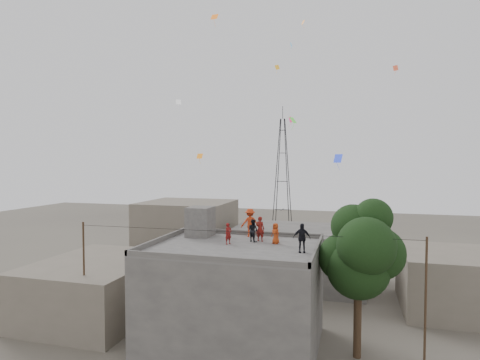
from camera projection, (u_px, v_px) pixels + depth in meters
The scene contains 18 objects.
ground at pixel (234, 345), 24.43m from camera, with size 140.00×140.00×0.00m, color #4E4840.
main_building at pixel (234, 296), 24.29m from camera, with size 10.00×8.00×6.10m.
parapet at pixel (234, 244), 24.15m from camera, with size 10.00×8.00×0.30m.
stair_head_box at pixel (200, 221), 27.48m from camera, with size 1.60×1.80×2.00m, color #4E4C49.
neighbor_west at pixel (98, 288), 29.26m from camera, with size 8.00×10.00×4.00m, color #6A6154.
neighbor_north at pixel (298, 255), 37.22m from camera, with size 12.00×9.00×5.00m, color #4E4C49.
neighbor_northwest at pixel (187, 235), 42.38m from camera, with size 9.00×8.00×7.00m, color #6A6154.
neighbor_east at pixel (450, 281), 30.12m from camera, with size 7.00×8.00×4.40m, color #6A6154.
tree at pixel (361, 252), 22.71m from camera, with size 4.90×4.60×9.10m.
utility_line at pixel (236, 290), 22.92m from camera, with size 20.12×0.62×7.40m.
transmission_tower at pixel (282, 175), 63.55m from camera, with size 2.97×2.97×20.01m.
person_red_adult at pixel (260, 229), 25.63m from camera, with size 0.58×0.38×1.60m, color maroon.
person_orange_child at pixel (276, 233), 24.87m from camera, with size 0.63×0.41×1.29m, color #B43C14.
person_dark_child at pixel (253, 230), 25.56m from camera, with size 0.70×0.54×1.44m, color black.
person_dark_adult at pixel (302, 238), 22.46m from camera, with size 0.96×0.40×1.65m, color black.
person_orange_adult at pixel (250, 223), 27.25m from camera, with size 1.24×0.71×1.91m, color red.
person_red_child at pixel (228, 234), 24.75m from camera, with size 0.48×0.31×1.31m, color maroon.
kites at pixel (276, 94), 30.87m from camera, with size 18.76×11.89×12.05m.
Camera 1 is at (6.89, -22.94, 11.18)m, focal length 30.00 mm.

